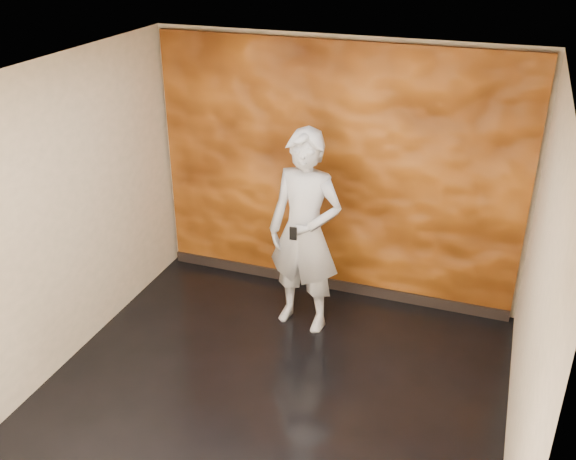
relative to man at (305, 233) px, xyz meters
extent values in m
cube|color=black|center=(0.08, -1.19, -1.05)|extent=(4.00, 4.00, 0.01)
cube|color=#B5AA8F|center=(0.08, 0.81, 0.36)|extent=(4.00, 0.02, 2.80)
cube|color=#B5AA8F|center=(0.08, -3.19, 0.36)|extent=(4.00, 0.02, 2.80)
cube|color=#B5AA8F|center=(-1.92, -1.19, 0.36)|extent=(0.02, 4.00, 2.80)
cube|color=#B5AA8F|center=(2.08, -1.19, 0.36)|extent=(0.02, 4.00, 2.80)
cube|color=white|center=(0.08, -1.19, 1.76)|extent=(4.00, 4.00, 0.01)
cube|color=#CC6B1C|center=(0.08, 0.77, 0.34)|extent=(3.90, 0.06, 2.75)
cube|color=black|center=(0.08, 0.73, -0.98)|extent=(3.90, 0.04, 0.12)
imported|color=#8D929C|center=(0.00, 0.00, 0.00)|extent=(0.82, 0.59, 2.08)
cube|color=black|center=(-0.02, -0.29, 0.12)|extent=(0.07, 0.02, 0.13)
camera|label=1|loc=(1.73, -5.32, 2.81)|focal=40.00mm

